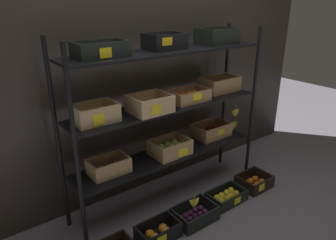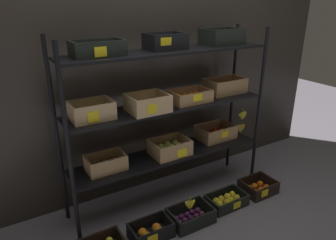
% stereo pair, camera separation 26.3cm
% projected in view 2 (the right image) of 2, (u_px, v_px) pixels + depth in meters
% --- Properties ---
extents(ground_plane, '(10.00, 10.00, 0.00)m').
position_uv_depth(ground_plane, '(168.00, 197.00, 2.92)').
color(ground_plane, slate).
extents(storefront_wall, '(4.15, 0.12, 2.26)m').
position_uv_depth(storefront_wall, '(146.00, 70.00, 2.82)').
color(storefront_wall, '#2D2823').
rests_on(storefront_wall, ground_plane).
extents(display_rack, '(1.87, 0.40, 1.51)m').
position_uv_depth(display_rack, '(171.00, 104.00, 2.61)').
color(display_rack, black).
rests_on(display_rack, ground_plane).
extents(crate_ground_orange, '(0.33, 0.21, 0.13)m').
position_uv_depth(crate_ground_orange, '(151.00, 232.00, 2.41)').
color(crate_ground_orange, black).
rests_on(crate_ground_orange, ground_plane).
extents(crate_ground_plum, '(0.36, 0.24, 0.13)m').
position_uv_depth(crate_ground_plum, '(191.00, 217.00, 2.58)').
color(crate_ground_plum, black).
rests_on(crate_ground_plum, ground_plane).
extents(crate_ground_right_lemon, '(0.35, 0.23, 0.10)m').
position_uv_depth(crate_ground_right_lemon, '(226.00, 201.00, 2.79)').
color(crate_ground_right_lemon, black).
rests_on(crate_ground_right_lemon, ground_plane).
extents(crate_ground_tangerine, '(0.31, 0.26, 0.12)m').
position_uv_depth(crate_ground_tangerine, '(258.00, 188.00, 2.99)').
color(crate_ground_tangerine, black).
rests_on(crate_ground_tangerine, ground_plane).
extents(banana_bunch_loose, '(0.11, 0.04, 0.12)m').
position_uv_depth(banana_bunch_loose, '(190.00, 204.00, 2.53)').
color(banana_bunch_loose, brown).
rests_on(banana_bunch_loose, crate_ground_plum).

